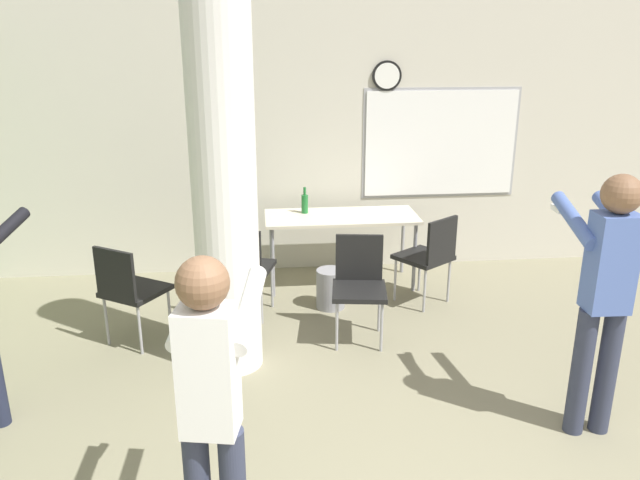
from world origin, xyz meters
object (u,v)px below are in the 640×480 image
object	(u,v)px
folding_table	(341,221)
chair_near_pillar	(129,287)
chair_table_left	(244,264)
chair_table_front	(359,281)
person_playing_front	(212,400)
person_playing_side	(605,286)
chair_table_right	(430,253)
bottle_on_table	(305,203)

from	to	relation	value
folding_table	chair_near_pillar	size ratio (longest dim) A/B	1.75
folding_table	chair_table_left	bearing A→B (deg)	-143.98
chair_table_front	person_playing_front	xyz separation A→B (m)	(-1.04, -2.36, 0.44)
chair_table_left	person_playing_front	bearing A→B (deg)	-91.68
chair_table_front	person_playing_side	distance (m)	1.97
chair_table_right	chair_table_front	size ratio (longest dim) A/B	1.00
folding_table	person_playing_front	world-z (taller)	person_playing_front
bottle_on_table	chair_table_front	distance (m)	1.40
bottle_on_table	person_playing_side	xyz separation A→B (m)	(1.61, -2.74, 0.17)
chair_near_pillar	person_playing_front	bearing A→B (deg)	-70.87
chair_table_front	person_playing_side	size ratio (longest dim) A/B	0.51
chair_table_right	chair_near_pillar	world-z (taller)	same
chair_table_left	chair_near_pillar	xyz separation A→B (m)	(-0.92, -0.43, 0.00)
chair_table_right	chair_near_pillar	xyz separation A→B (m)	(-2.64, -0.55, 0.00)
person_playing_side	bottle_on_table	bearing A→B (deg)	120.49
folding_table	chair_table_right	xyz separation A→B (m)	(0.76, -0.57, -0.17)
bottle_on_table	person_playing_side	bearing A→B (deg)	-59.51
bottle_on_table	chair_table_left	size ratio (longest dim) A/B	0.31
bottle_on_table	chair_table_front	bearing A→B (deg)	-75.20
chair_table_left	person_playing_front	distance (m)	2.88
chair_table_front	person_playing_side	world-z (taller)	person_playing_side
bottle_on_table	person_playing_side	world-z (taller)	person_playing_side
bottle_on_table	chair_table_right	distance (m)	1.35
folding_table	bottle_on_table	size ratio (longest dim) A/B	5.70
folding_table	chair_near_pillar	bearing A→B (deg)	-149.11
chair_table_left	person_playing_side	xyz separation A→B (m)	(2.22, -1.92, 0.49)
folding_table	chair_table_left	size ratio (longest dim) A/B	1.75
bottle_on_table	folding_table	bearing A→B (deg)	-19.44
chair_near_pillar	person_playing_front	xyz separation A→B (m)	(0.84, -2.42, 0.44)
bottle_on_table	chair_table_right	bearing A→B (deg)	-32.13
bottle_on_table	chair_table_front	world-z (taller)	bottle_on_table
bottle_on_table	chair_table_left	world-z (taller)	bottle_on_table
chair_table_front	chair_near_pillar	xyz separation A→B (m)	(-1.88, 0.06, 0.00)
chair_table_right	person_playing_front	bearing A→B (deg)	-121.23
chair_table_right	chair_near_pillar	size ratio (longest dim) A/B	1.00
chair_table_left	chair_table_right	world-z (taller)	same
folding_table	person_playing_side	size ratio (longest dim) A/B	0.89
person_playing_side	chair_table_right	bearing A→B (deg)	103.79
chair_table_right	person_playing_side	distance (m)	2.16
chair_table_left	chair_near_pillar	distance (m)	1.02
chair_table_left	chair_table_front	size ratio (longest dim) A/B	1.00
chair_table_right	person_playing_side	xyz separation A→B (m)	(0.50, -2.04, 0.49)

